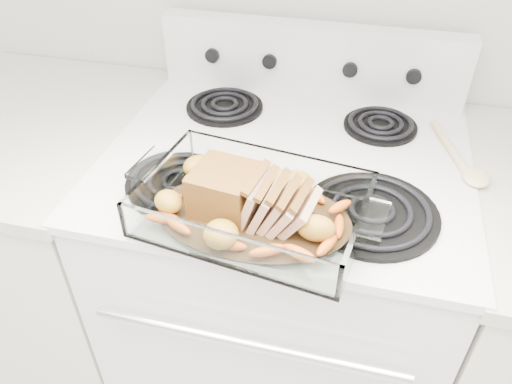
% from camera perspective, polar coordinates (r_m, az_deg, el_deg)
% --- Properties ---
extents(electric_range, '(0.78, 0.70, 1.12)m').
position_cam_1_polar(electric_range, '(1.39, 2.86, -11.18)').
color(electric_range, white).
rests_on(electric_range, ground).
extents(counter_left, '(0.58, 0.68, 0.93)m').
position_cam_1_polar(counter_left, '(1.62, -21.04, -6.49)').
color(counter_left, white).
rests_on(counter_left, ground).
extents(baking_dish, '(0.38, 0.25, 0.07)m').
position_cam_1_polar(baking_dish, '(0.89, -0.31, -2.20)').
color(baking_dish, white).
rests_on(baking_dish, electric_range).
extents(pork_roast, '(0.22, 0.11, 0.09)m').
position_cam_1_polar(pork_roast, '(0.88, -1.67, -0.53)').
color(pork_roast, brown).
rests_on(pork_roast, baking_dish).
extents(roast_vegetables, '(0.36, 0.19, 0.04)m').
position_cam_1_polar(roast_vegetables, '(0.91, 0.01, -0.33)').
color(roast_vegetables, '#E04C12').
rests_on(roast_vegetables, baking_dish).
extents(wooden_spoon, '(0.11, 0.24, 0.02)m').
position_cam_1_polar(wooden_spoon, '(1.13, 22.66, 3.13)').
color(wooden_spoon, '#EACC8A').
rests_on(wooden_spoon, electric_range).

